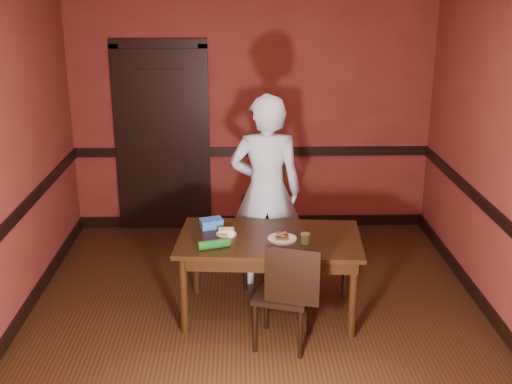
{
  "coord_description": "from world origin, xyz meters",
  "views": [
    {
      "loc": [
        -0.13,
        -4.78,
        2.77
      ],
      "look_at": [
        0.0,
        0.35,
        1.05
      ],
      "focal_mm": 45.0,
      "sensor_mm": 36.0,
      "label": 1
    }
  ],
  "objects_px": {
    "chair_far": "(265,243)",
    "sauce_jar": "(305,238)",
    "dining_table": "(269,276)",
    "chair_near": "(283,292)",
    "person": "(266,191)",
    "cheese_saucer": "(226,232)",
    "food_tub": "(211,223)",
    "sandwich_plate": "(282,238)"
  },
  "relations": [
    {
      "from": "dining_table",
      "to": "sauce_jar",
      "type": "relative_size",
      "value": 17.24
    },
    {
      "from": "person",
      "to": "food_tub",
      "type": "height_order",
      "value": "person"
    },
    {
      "from": "person",
      "to": "food_tub",
      "type": "xyz_separation_m",
      "value": [
        -0.49,
        -0.4,
        -0.15
      ]
    },
    {
      "from": "chair_far",
      "to": "chair_near",
      "type": "height_order",
      "value": "chair_near"
    },
    {
      "from": "dining_table",
      "to": "person",
      "type": "relative_size",
      "value": 0.84
    },
    {
      "from": "sandwich_plate",
      "to": "cheese_saucer",
      "type": "relative_size",
      "value": 1.42
    },
    {
      "from": "person",
      "to": "food_tub",
      "type": "distance_m",
      "value": 0.65
    },
    {
      "from": "sandwich_plate",
      "to": "sauce_jar",
      "type": "relative_size",
      "value": 2.74
    },
    {
      "from": "person",
      "to": "sauce_jar",
      "type": "height_order",
      "value": "person"
    },
    {
      "from": "chair_near",
      "to": "sauce_jar",
      "type": "distance_m",
      "value": 0.5
    },
    {
      "from": "sauce_jar",
      "to": "cheese_saucer",
      "type": "height_order",
      "value": "sauce_jar"
    },
    {
      "from": "chair_far",
      "to": "cheese_saucer",
      "type": "height_order",
      "value": "chair_far"
    },
    {
      "from": "dining_table",
      "to": "sauce_jar",
      "type": "xyz_separation_m",
      "value": [
        0.28,
        -0.14,
        0.4
      ]
    },
    {
      "from": "chair_near",
      "to": "person",
      "type": "distance_m",
      "value": 1.2
    },
    {
      "from": "dining_table",
      "to": "chair_far",
      "type": "distance_m",
      "value": 0.58
    },
    {
      "from": "dining_table",
      "to": "person",
      "type": "xyz_separation_m",
      "value": [
        -0.0,
        0.63,
        0.55
      ]
    },
    {
      "from": "chair_far",
      "to": "chair_near",
      "type": "xyz_separation_m",
      "value": [
        0.1,
        -1.06,
        0.04
      ]
    },
    {
      "from": "chair_near",
      "to": "sandwich_plate",
      "type": "xyz_separation_m",
      "value": [
        0.02,
        0.42,
        0.28
      ]
    },
    {
      "from": "chair_near",
      "to": "food_tub",
      "type": "distance_m",
      "value": 0.96
    },
    {
      "from": "person",
      "to": "cheese_saucer",
      "type": "relative_size",
      "value": 10.62
    },
    {
      "from": "dining_table",
      "to": "cheese_saucer",
      "type": "distance_m",
      "value": 0.53
    },
    {
      "from": "dining_table",
      "to": "chair_far",
      "type": "xyz_separation_m",
      "value": [
        -0.01,
        0.58,
        0.05
      ]
    },
    {
      "from": "sauce_jar",
      "to": "food_tub",
      "type": "xyz_separation_m",
      "value": [
        -0.78,
        0.37,
        -0.0
      ]
    },
    {
      "from": "chair_near",
      "to": "sandwich_plate",
      "type": "height_order",
      "value": "chair_near"
    },
    {
      "from": "chair_far",
      "to": "sauce_jar",
      "type": "xyz_separation_m",
      "value": [
        0.3,
        -0.72,
        0.35
      ]
    },
    {
      "from": "chair_near",
      "to": "cheese_saucer",
      "type": "height_order",
      "value": "chair_near"
    },
    {
      "from": "dining_table",
      "to": "sandwich_plate",
      "type": "height_order",
      "value": "sandwich_plate"
    },
    {
      "from": "chair_far",
      "to": "cheese_saucer",
      "type": "xyz_separation_m",
      "value": [
        -0.35,
        -0.52,
        0.32
      ]
    },
    {
      "from": "sauce_jar",
      "to": "sandwich_plate",
      "type": "bearing_deg",
      "value": 155.64
    },
    {
      "from": "dining_table",
      "to": "person",
      "type": "bearing_deg",
      "value": 94.8
    },
    {
      "from": "person",
      "to": "sauce_jar",
      "type": "bearing_deg",
      "value": 111.45
    },
    {
      "from": "dining_table",
      "to": "chair_near",
      "type": "xyz_separation_m",
      "value": [
        0.09,
        -0.48,
        0.09
      ]
    },
    {
      "from": "dining_table",
      "to": "chair_near",
      "type": "relative_size",
      "value": 1.7
    },
    {
      "from": "cheese_saucer",
      "to": "food_tub",
      "type": "relative_size",
      "value": 0.76
    },
    {
      "from": "chair_near",
      "to": "food_tub",
      "type": "relative_size",
      "value": 4.0
    },
    {
      "from": "chair_near",
      "to": "person",
      "type": "relative_size",
      "value": 0.49
    },
    {
      "from": "dining_table",
      "to": "sauce_jar",
      "type": "height_order",
      "value": "sauce_jar"
    },
    {
      "from": "sauce_jar",
      "to": "person",
      "type": "bearing_deg",
      "value": 110.61
    },
    {
      "from": "person",
      "to": "chair_near",
      "type": "bearing_deg",
      "value": 95.52
    },
    {
      "from": "chair_near",
      "to": "sandwich_plate",
      "type": "bearing_deg",
      "value": -75.66
    },
    {
      "from": "sauce_jar",
      "to": "cheese_saucer",
      "type": "xyz_separation_m",
      "value": [
        -0.65,
        0.2,
        -0.02
      ]
    },
    {
      "from": "cheese_saucer",
      "to": "person",
      "type": "bearing_deg",
      "value": 57.66
    }
  ]
}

